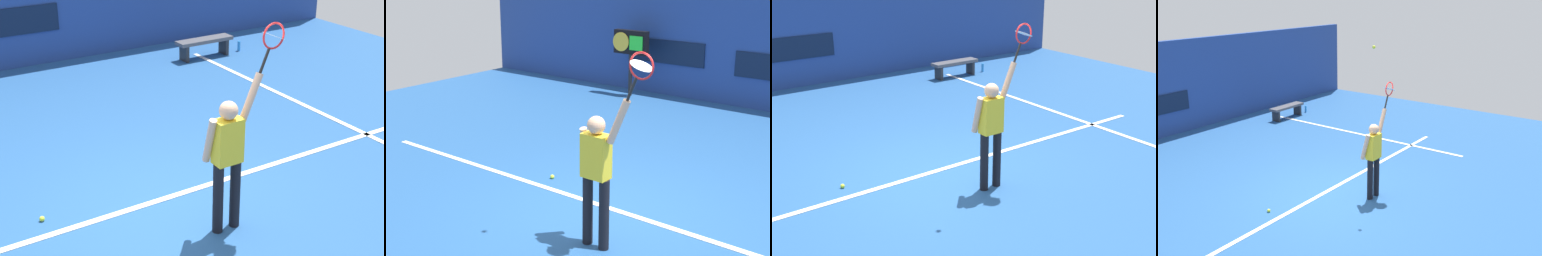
{
  "view_description": "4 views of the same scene",
  "coord_description": "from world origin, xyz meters",
  "views": [
    {
      "loc": [
        -3.11,
        -5.76,
        4.07
      ],
      "look_at": [
        0.35,
        -0.2,
        1.11
      ],
      "focal_mm": 53.96,
      "sensor_mm": 36.0,
      "label": 1
    },
    {
      "loc": [
        4.18,
        -6.01,
        3.49
      ],
      "look_at": [
        0.04,
        -0.77,
        1.45
      ],
      "focal_mm": 52.94,
      "sensor_mm": 36.0,
      "label": 2
    },
    {
      "loc": [
        -4.24,
        -6.51,
        3.65
      ],
      "look_at": [
        0.14,
        -0.57,
        0.96
      ],
      "focal_mm": 48.16,
      "sensor_mm": 36.0,
      "label": 3
    },
    {
      "loc": [
        -7.39,
        -5.93,
        4.45
      ],
      "look_at": [
        0.29,
        -0.34,
        1.54
      ],
      "focal_mm": 42.69,
      "sensor_mm": 36.0,
      "label": 4
    }
  ],
  "objects": [
    {
      "name": "tennis_racket",
      "position": [
        0.99,
        -0.88,
        2.32
      ],
      "size": [
        0.41,
        0.27,
        0.62
      ],
      "color": "black"
    },
    {
      "name": "sponsor_banner_center",
      "position": [
        0.0,
        6.69,
        1.04
      ],
      "size": [
        2.2,
        0.03,
        0.6
      ],
      "primitive_type": "cube",
      "color": "#0C1933"
    },
    {
      "name": "tennis_player",
      "position": [
        0.42,
        -0.88,
        1.01
      ],
      "size": [
        0.71,
        0.31,
        1.96
      ],
      "color": "black",
      "rests_on": "ground_plane"
    },
    {
      "name": "back_wall",
      "position": [
        0.0,
        6.81,
        1.47
      ],
      "size": [
        18.0,
        0.2,
        2.94
      ],
      "primitive_type": "cube",
      "color": "navy",
      "rests_on": "ground_plane"
    },
    {
      "name": "court_sideline",
      "position": [
        3.99,
        2.0,
        0.01
      ],
      "size": [
        0.1,
        7.0,
        0.01
      ],
      "primitive_type": "cube",
      "color": "white",
      "rests_on": "ground_plane"
    },
    {
      "name": "water_bottle",
      "position": [
        5.05,
        5.18,
        0.12
      ],
      "size": [
        0.07,
        0.07,
        0.24
      ],
      "primitive_type": "cylinder",
      "color": "#338CD8",
      "rests_on": "ground_plane"
    },
    {
      "name": "court_baseline",
      "position": [
        0.0,
        0.11,
        0.01
      ],
      "size": [
        10.0,
        0.1,
        0.01
      ],
      "primitive_type": "cube",
      "color": "white",
      "rests_on": "ground_plane"
    },
    {
      "name": "ground_plane",
      "position": [
        0.0,
        0.0,
        0.0
      ],
      "size": [
        18.0,
        18.0,
        0.0
      ],
      "primitive_type": "plane",
      "color": "#23518C"
    },
    {
      "name": "spare_ball",
      "position": [
        -1.47,
        0.47,
        0.03
      ],
      "size": [
        0.07,
        0.07,
        0.07
      ],
      "primitive_type": "sphere",
      "color": "#CCE033",
      "rests_on": "ground_plane"
    },
    {
      "name": "court_bench",
      "position": [
        4.05,
        5.18,
        0.34
      ],
      "size": [
        1.4,
        0.36,
        0.45
      ],
      "color": "#4C4C51",
      "rests_on": "ground_plane"
    }
  ]
}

